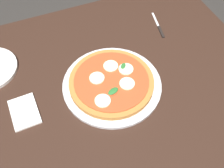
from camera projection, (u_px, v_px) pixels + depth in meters
dining_table at (125, 113)px, 1.05m from camera, size 1.14×1.14×0.71m
serving_tray at (112, 85)px, 1.01m from camera, size 0.36×0.36×0.01m
pizza at (111, 82)px, 1.00m from camera, size 0.31×0.31×0.03m
napkin at (24, 112)px, 0.94m from camera, size 0.13×0.09×0.01m
knife at (159, 28)px, 1.20m from camera, size 0.16×0.04×0.01m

